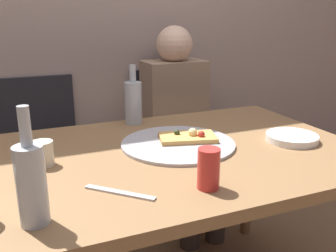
{
  "coord_description": "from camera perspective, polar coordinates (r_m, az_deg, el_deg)",
  "views": [
    {
      "loc": [
        -0.51,
        -1.2,
        1.24
      ],
      "look_at": [
        0.06,
        0.15,
        0.8
      ],
      "focal_mm": 40.21,
      "sensor_mm": 36.0,
      "label": 1
    }
  ],
  "objects": [
    {
      "name": "back_wall",
      "position": [
        2.31,
        -10.81,
        18.07
      ],
      "size": [
        6.0,
        0.1,
        2.6
      ],
      "primitive_type": "cube",
      "color": "gray",
      "rests_on": "ground_plane"
    },
    {
      "name": "tumbler_far",
      "position": [
        1.33,
        -18.46,
        -3.96
      ],
      "size": [
        0.07,
        0.07,
        0.08
      ],
      "primitive_type": "cylinder",
      "color": "beige",
      "rests_on": "dining_table"
    },
    {
      "name": "chair_left",
      "position": [
        2.2,
        -18.9,
        -3.39
      ],
      "size": [
        0.44,
        0.44,
        0.9
      ],
      "rotation": [
        0.0,
        0.0,
        3.14
      ],
      "color": "black",
      "rests_on": "ground_plane"
    },
    {
      "name": "plate_stack",
      "position": [
        1.58,
        18.26,
        -1.69
      ],
      "size": [
        0.21,
        0.21,
        0.03
      ],
      "primitive_type": "cylinder",
      "color": "white",
      "rests_on": "dining_table"
    },
    {
      "name": "pizza_slice_last",
      "position": [
        1.48,
        3.1,
        -1.65
      ],
      "size": [
        0.25,
        0.18,
        0.05
      ],
      "color": "tan",
      "rests_on": "pizza_tray"
    },
    {
      "name": "chair_right",
      "position": [
        2.37,
        0.33,
        -0.99
      ],
      "size": [
        0.44,
        0.44,
        0.9
      ],
      "rotation": [
        0.0,
        0.0,
        3.14
      ],
      "color": "black",
      "rests_on": "ground_plane"
    },
    {
      "name": "table_knife",
      "position": [
        1.09,
        -7.33,
        -9.97
      ],
      "size": [
        0.17,
        0.17,
        0.01
      ],
      "primitive_type": "cube",
      "rotation": [
        0.0,
        0.0,
        5.51
      ],
      "color": "#B7B7BC",
      "rests_on": "dining_table"
    },
    {
      "name": "wine_bottle",
      "position": [
        0.95,
        -20.02,
        -8.01
      ],
      "size": [
        0.07,
        0.07,
        0.3
      ],
      "color": "#B2BCC1",
      "rests_on": "dining_table"
    },
    {
      "name": "dining_table",
      "position": [
        1.42,
        -0.06,
        -6.85
      ],
      "size": [
        1.46,
        0.94,
        0.75
      ],
      "color": "olive",
      "rests_on": "ground_plane"
    },
    {
      "name": "soda_can",
      "position": [
        1.1,
        6.17,
        -6.44
      ],
      "size": [
        0.07,
        0.07,
        0.12
      ],
      "primitive_type": "cylinder",
      "color": "red",
      "rests_on": "dining_table"
    },
    {
      "name": "pizza_tray",
      "position": [
        1.46,
        1.54,
        -2.71
      ],
      "size": [
        0.44,
        0.44,
        0.01
      ],
      "primitive_type": "cylinder",
      "color": "#ADADB2",
      "rests_on": "dining_table"
    },
    {
      "name": "beer_bottle",
      "position": [
        1.73,
        -5.3,
        3.73
      ],
      "size": [
        0.08,
        0.08,
        0.27
      ],
      "color": "#B2BCC1",
      "rests_on": "dining_table"
    },
    {
      "name": "guest_in_sweater",
      "position": [
        2.2,
        1.89,
        1.07
      ],
      "size": [
        0.36,
        0.56,
        1.17
      ],
      "rotation": [
        0.0,
        0.0,
        3.14
      ],
      "color": "#937A60",
      "rests_on": "ground_plane"
    }
  ]
}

